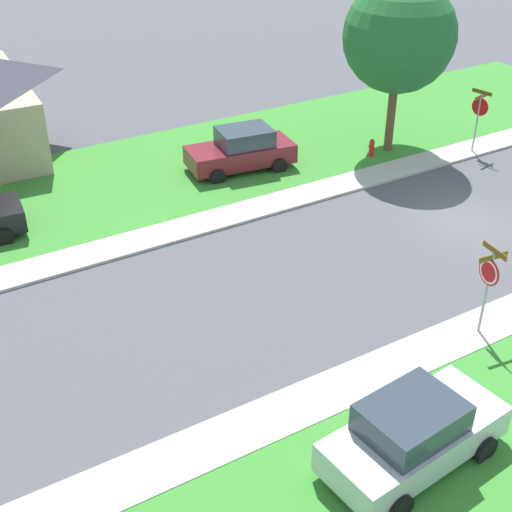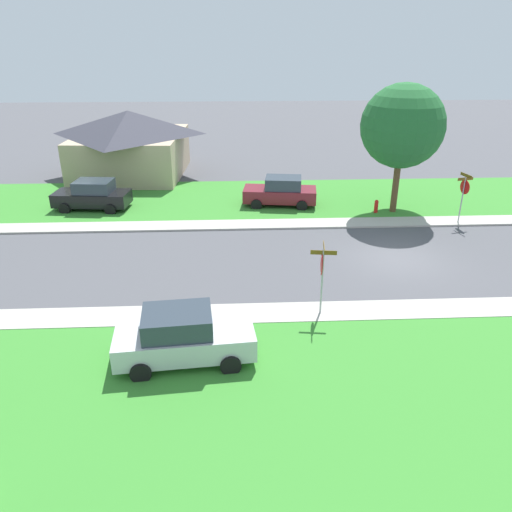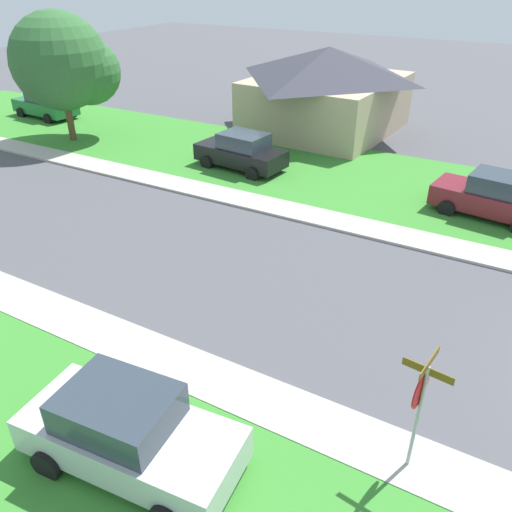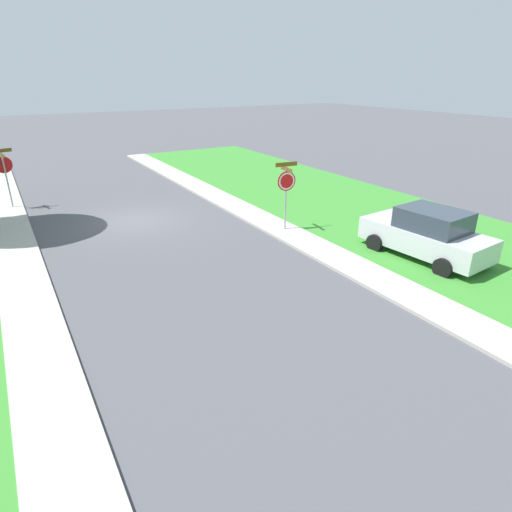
% 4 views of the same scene
% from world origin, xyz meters
% --- Properties ---
extents(ground_plane, '(120.00, 120.00, 0.00)m').
position_xyz_m(ground_plane, '(0.00, 0.00, 0.00)').
color(ground_plane, '#4C4C51').
extents(sidewalk_east, '(1.40, 56.00, 0.10)m').
position_xyz_m(sidewalk_east, '(4.70, 12.00, 0.05)').
color(sidewalk_east, '#ADA89E').
rests_on(sidewalk_east, ground).
extents(lawn_east, '(8.00, 56.00, 0.08)m').
position_xyz_m(lawn_east, '(9.40, 12.00, 0.04)').
color(lawn_east, '#38842D').
rests_on(lawn_east, ground).
extents(sidewalk_west, '(1.40, 56.00, 0.10)m').
position_xyz_m(sidewalk_west, '(-4.70, 12.00, 0.05)').
color(sidewalk_west, '#ADA89E').
rests_on(sidewalk_west, ground).
extents(stop_sign_near_corner, '(0.90, 0.90, 2.77)m').
position_xyz_m(stop_sign_near_corner, '(4.45, -4.82, 1.89)').
color(stop_sign_near_corner, '#9E9EA3').
rests_on(stop_sign_near_corner, ground).
extents(stop_sign_far_corner, '(0.91, 0.91, 2.77)m').
position_xyz_m(stop_sign_far_corner, '(-4.79, 4.38, 1.89)').
color(stop_sign_far_corner, '#9E9EA3').
rests_on(stop_sign_far_corner, ground).
extents(car_silver_behind_trees, '(2.33, 4.45, 1.76)m').
position_xyz_m(car_silver_behind_trees, '(-7.35, 9.11, 0.87)').
color(car_silver_behind_trees, silver).
rests_on(car_silver_behind_trees, ground).
extents(car_maroon_across_road, '(2.47, 4.50, 1.76)m').
position_xyz_m(car_maroon_across_road, '(8.01, 4.61, 0.87)').
color(car_maroon_across_road, maroon).
rests_on(car_maroon_across_road, ground).
extents(tree_corner_large, '(4.88, 4.54, 7.20)m').
position_xyz_m(tree_corner_large, '(6.71, -1.95, 4.77)').
color(tree_corner_large, brown).
rests_on(tree_corner_large, ground).
extents(fire_hydrant, '(0.38, 0.22, 0.83)m').
position_xyz_m(fire_hydrant, '(6.29, -0.73, 0.44)').
color(fire_hydrant, red).
rests_on(fire_hydrant, ground).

